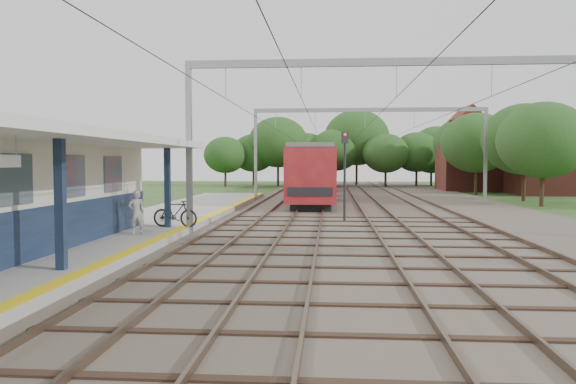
{
  "coord_description": "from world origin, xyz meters",
  "views": [
    {
      "loc": [
        0.66,
        -7.16,
        2.98
      ],
      "look_at": [
        -1.3,
        18.62,
        1.6
      ],
      "focal_mm": 35.0,
      "sensor_mm": 36.0,
      "label": 1
    }
  ],
  "objects": [
    {
      "name": "ballast_bed",
      "position": [
        4.0,
        30.0,
        0.05
      ],
      "size": [
        18.0,
        90.0,
        0.1
      ],
      "primitive_type": "cube",
      "color": "#473D33",
      "rests_on": "ground"
    },
    {
      "name": "platform",
      "position": [
        -7.5,
        14.0,
        0.17
      ],
      "size": [
        5.0,
        52.0,
        0.35
      ],
      "primitive_type": "cube",
      "color": "gray",
      "rests_on": "ground"
    },
    {
      "name": "yellow_stripe",
      "position": [
        -5.25,
        14.0,
        0.35
      ],
      "size": [
        0.45,
        52.0,
        0.01
      ],
      "primitive_type": "cube",
      "color": "yellow",
      "rests_on": "platform"
    },
    {
      "name": "rail_tracks",
      "position": [
        1.5,
        30.0,
        0.18
      ],
      "size": [
        11.8,
        88.0,
        0.15
      ],
      "color": "brown",
      "rests_on": "ballast_bed"
    },
    {
      "name": "catenary_system",
      "position": [
        3.39,
        25.28,
        5.51
      ],
      "size": [
        17.22,
        88.0,
        7.0
      ],
      "color": "gray",
      "rests_on": "ground"
    },
    {
      "name": "tree_band",
      "position": [
        3.84,
        57.12,
        4.92
      ],
      "size": [
        31.72,
        30.88,
        8.82
      ],
      "color": "#382619",
      "rests_on": "ground"
    },
    {
      "name": "house_near",
      "position": [
        21.0,
        46.0,
        2.99
      ],
      "size": [
        7.0,
        6.12,
        7.89
      ],
      "color": "brown",
      "rests_on": "ground"
    },
    {
      "name": "house_far",
      "position": [
        16.0,
        52.0,
        3.23
      ],
      "size": [
        8.0,
        6.12,
        8.66
      ],
      "color": "brown",
      "rests_on": "ground"
    },
    {
      "name": "person",
      "position": [
        -6.42,
        12.81,
        1.15
      ],
      "size": [
        0.69,
        0.58,
        1.6
      ],
      "primitive_type": "imported",
      "rotation": [
        0.0,
        0.0,
        3.53
      ],
      "color": "beige",
      "rests_on": "platform"
    },
    {
      "name": "bicycle",
      "position": [
        -5.6,
        15.0,
        0.92
      ],
      "size": [
        1.96,
        0.82,
        1.14
      ],
      "primitive_type": "imported",
      "rotation": [
        0.0,
        0.0,
        1.42
      ],
      "color": "black",
      "rests_on": "platform"
    },
    {
      "name": "train",
      "position": [
        -0.5,
        43.73,
        2.23
      ],
      "size": [
        3.06,
        38.12,
        4.01
      ],
      "color": "black",
      "rests_on": "ballast_bed"
    },
    {
      "name": "signal_post",
      "position": [
        1.35,
        20.3,
        2.82
      ],
      "size": [
        0.35,
        0.32,
        4.44
      ],
      "rotation": [
        0.0,
        0.0,
        0.43
      ],
      "color": "black",
      "rests_on": "ground"
    }
  ]
}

